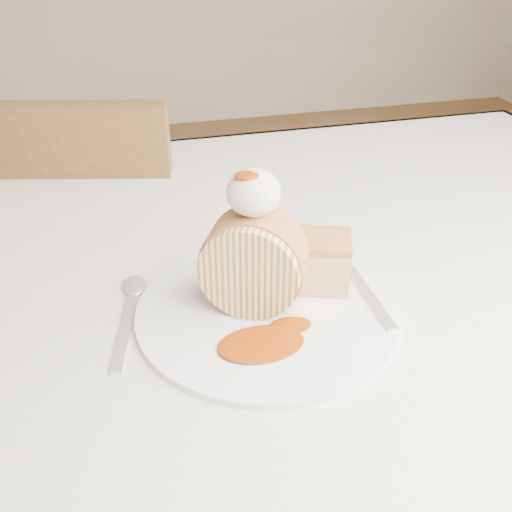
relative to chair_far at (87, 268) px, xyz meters
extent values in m
cube|color=silver|center=(0.23, -0.44, 0.23)|extent=(1.40, 0.90, 0.04)
cube|color=silver|center=(0.23, 0.01, 0.11)|extent=(1.40, 0.01, 0.28)
cylinder|color=brown|center=(0.85, -0.07, -0.14)|extent=(0.06, 0.06, 0.71)
cube|color=brown|center=(0.02, 0.08, -0.08)|extent=(0.50, 0.50, 0.04)
cube|color=brown|center=(-0.02, -0.10, 0.16)|extent=(0.41, 0.14, 0.43)
cylinder|color=brown|center=(0.23, 0.21, -0.30)|extent=(0.04, 0.04, 0.40)
cylinder|color=brown|center=(-0.11, 0.29, -0.30)|extent=(0.04, 0.04, 0.40)
cylinder|color=brown|center=(0.15, -0.13, -0.30)|extent=(0.04, 0.04, 0.40)
cylinder|color=brown|center=(-0.19, -0.05, -0.30)|extent=(0.04, 0.04, 0.40)
cylinder|color=brown|center=(0.89, -0.05, -0.28)|extent=(0.04, 0.04, 0.44)
cylinder|color=white|center=(0.23, -0.56, 0.26)|extent=(0.37, 0.37, 0.01)
cylinder|color=beige|center=(0.21, -0.55, 0.31)|extent=(0.12, 0.10, 0.11)
cube|color=#D2854F|center=(0.30, -0.53, 0.29)|extent=(0.08, 0.08, 0.05)
ellipsoid|color=white|center=(0.22, -0.54, 0.39)|extent=(0.06, 0.06, 0.05)
ellipsoid|color=#863005|center=(0.21, -0.55, 0.42)|extent=(0.03, 0.02, 0.01)
cube|color=silver|center=(0.34, -0.57, 0.26)|extent=(0.03, 0.17, 0.00)
cube|color=silver|center=(0.07, -0.56, 0.25)|extent=(0.05, 0.16, 0.00)
camera|label=1|loc=(0.08, -1.05, 0.64)|focal=40.00mm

